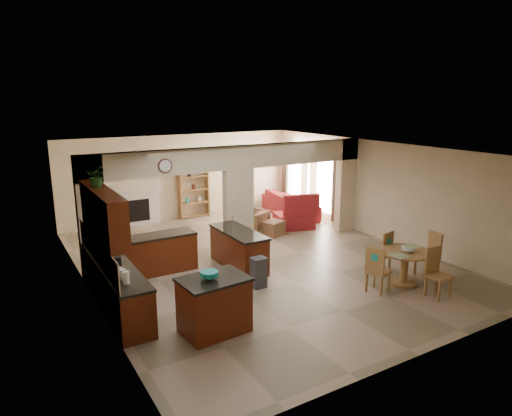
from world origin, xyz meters
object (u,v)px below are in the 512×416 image
dining_table (405,262)px  armchair (253,222)px  sofa (290,204)px  kitchen_island (214,305)px

dining_table → armchair: dining_table is taller
sofa → kitchen_island: bearing=145.2°
armchair → kitchen_island: bearing=27.9°
dining_table → armchair: 5.07m
kitchen_island → sofa: kitchen_island is taller
kitchen_island → dining_table: bearing=-7.5°
dining_table → sofa: size_ratio=0.42×
sofa → armchair: sofa is taller
kitchen_island → dining_table: size_ratio=1.08×
dining_table → sofa: 6.35m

